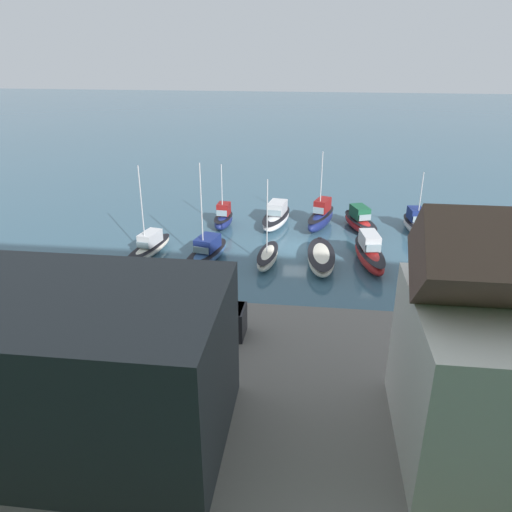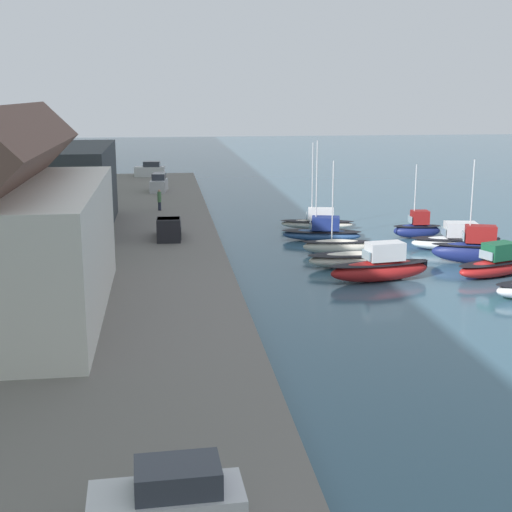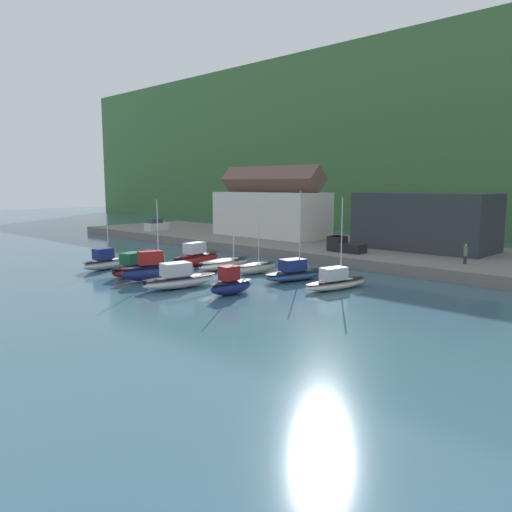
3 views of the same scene
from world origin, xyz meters
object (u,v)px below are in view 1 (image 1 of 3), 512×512
Objects in this scene: moored_boat_4 at (149,247)px; moored_boat_5 at (415,223)px; moored_boat_6 at (360,222)px; moored_boat_7 at (321,217)px; moored_boat_0 at (369,253)px; pickup_truck_0 at (214,322)px; moored_boat_3 at (207,253)px; moored_boat_9 at (224,218)px; moored_boat_1 at (321,258)px; moored_boat_2 at (268,257)px; moored_boat_8 at (276,217)px.

moored_boat_4 is 26.72m from moored_boat_5.
moored_boat_6 is 0.87× the size of moored_boat_7.
moored_boat_0 is at bearing 51.67° from moored_boat_5.
moored_boat_4 is at bearing 12.90° from moored_boat_5.
moored_boat_6 is 1.46× the size of pickup_truck_0.
moored_boat_7 is at bearing -23.70° from moored_boat_6.
moored_boat_3 is 1.07× the size of moored_boat_4.
moored_boat_9 is (-5.41, -8.11, 0.19)m from moored_boat_4.
moored_boat_4 is at bearing 4.46° from moored_boat_6.
moored_boat_1 is 15.64m from pickup_truck_0.
moored_boat_2 is at bearing 27.90° from moored_boat_5.
moored_boat_3 is 14.14m from moored_boat_7.
moored_boat_4 reaches higher than moored_boat_8.
moored_boat_7 is (4.01, -0.26, 0.24)m from moored_boat_6.
moored_boat_0 is 1.23× the size of moored_boat_5.
moored_boat_4 is 1.20× the size of moored_boat_6.
moored_boat_5 is 0.94× the size of moored_boat_9.
moored_boat_9 reaches higher than moored_boat_5.
moored_boat_8 is at bearing -126.44° from moored_boat_4.
moored_boat_8 is at bearing 13.29° from moored_boat_7.
moored_boat_3 reaches higher than pickup_truck_0.
moored_boat_5 is at bearing -172.47° from moored_boat_8.
moored_boat_0 is 1.01× the size of moored_boat_2.
moored_boat_2 is at bearing -172.07° from moored_boat_4.
moored_boat_5 is (-9.56, -9.45, 0.23)m from moored_boat_1.
moored_boat_4 is (10.95, -0.81, 0.06)m from moored_boat_2.
moored_boat_5 is at bearing -137.71° from moored_boat_1.
moored_boat_4 is at bearing -3.79° from moored_boat_1.
moored_boat_0 is 1.00× the size of moored_boat_8.
moored_boat_4 reaches higher than moored_boat_9.
moored_boat_8 is 24.16m from pickup_truck_0.
moored_boat_6 is at bearing -173.32° from moored_boat_9.
moored_boat_6 is 25.69m from pickup_truck_0.
pickup_truck_0 is at bearing 45.64° from moored_boat_6.
moored_boat_2 is at bearing -166.81° from moored_boat_3.
moored_boat_7 reaches higher than moored_boat_0.
moored_boat_0 is 16.35m from moored_boat_9.
moored_boat_2 is 1.61× the size of pickup_truck_0.
pickup_truck_0 is at bearing 62.54° from moored_boat_1.
moored_boat_3 is 1.87× the size of pickup_truck_0.
moored_boat_7 is at bearing -175.51° from moored_boat_8.
moored_boat_2 is 1.14× the size of moored_boat_9.
moored_boat_5 is 9.59m from moored_boat_7.
moored_boat_0 is 1.11× the size of moored_boat_6.
moored_boat_8 is (-10.85, -9.57, 0.12)m from moored_boat_4.
moored_boat_6 is (-19.56, -8.90, 0.15)m from moored_boat_4.
moored_boat_0 is at bearing 154.63° from moored_boat_9.
moored_boat_4 reaches higher than moored_boat_0.
moored_boat_5 is at bearing -162.19° from moored_boat_7.
moored_boat_5 is 0.90× the size of moored_boat_6.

